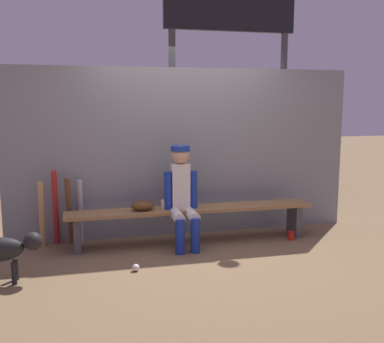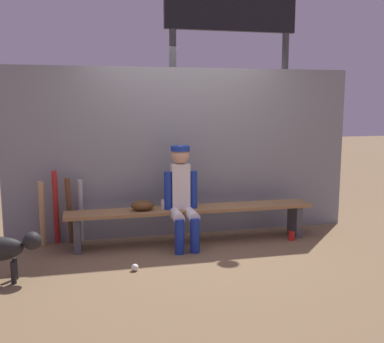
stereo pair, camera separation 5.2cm
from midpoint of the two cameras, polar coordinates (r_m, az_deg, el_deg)
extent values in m
plane|color=brown|center=(5.72, 0.26, -8.90)|extent=(30.00, 30.00, 0.00)
cube|color=gray|center=(5.89, -0.66, 2.39)|extent=(4.52, 0.03, 2.16)
cube|color=olive|center=(5.60, 0.27, -4.75)|extent=(3.07, 0.36, 0.04)
cube|color=#4C4C51|center=(5.52, -13.98, -7.64)|extent=(0.08, 0.29, 0.41)
cube|color=#4C4C51|center=(6.12, 13.04, -5.97)|extent=(0.08, 0.29, 0.41)
cube|color=silver|center=(5.51, -1.20, -1.85)|extent=(0.22, 0.13, 0.55)
sphere|color=tan|center=(5.45, -1.21, 2.12)|extent=(0.22, 0.22, 0.22)
cylinder|color=#193399|center=(5.44, -1.21, 2.93)|extent=(0.23, 0.23, 0.06)
cylinder|color=silver|center=(5.38, -1.70, -5.56)|extent=(0.13, 0.38, 0.13)
cylinder|color=#193399|center=(5.26, -1.27, -8.20)|extent=(0.11, 0.11, 0.41)
cylinder|color=#193399|center=(5.47, -2.79, -2.48)|extent=(0.09, 0.09, 0.47)
cylinder|color=silver|center=(5.42, 0.17, -5.45)|extent=(0.13, 0.38, 0.13)
cylinder|color=#193399|center=(5.29, 0.65, -8.07)|extent=(0.11, 0.11, 0.41)
cylinder|color=#193399|center=(5.54, 0.47, -2.33)|extent=(0.09, 0.09, 0.47)
ellipsoid|color=#593819|center=(5.48, -5.95, -4.26)|extent=(0.28, 0.20, 0.12)
cylinder|color=#B7B7BC|center=(5.78, -13.59, -4.83)|extent=(0.08, 0.20, 0.80)
cylinder|color=brown|center=(5.70, -14.88, -4.84)|extent=(0.10, 0.25, 0.85)
cylinder|color=#B22323|center=(5.73, -16.50, -4.40)|extent=(0.07, 0.25, 0.93)
cylinder|color=tan|center=(5.71, -18.09, -5.13)|extent=(0.08, 0.20, 0.82)
sphere|color=white|center=(4.83, -6.88, -11.89)|extent=(0.07, 0.07, 0.07)
cylinder|color=red|center=(5.93, 12.66, -7.91)|extent=(0.08, 0.08, 0.11)
cylinder|color=silver|center=(5.53, -3.25, -4.15)|extent=(0.08, 0.08, 0.11)
cylinder|color=#3F3F42|center=(6.56, -2.15, 5.57)|extent=(0.10, 0.10, 2.74)
cylinder|color=#3F3F42|center=(7.09, 11.60, 5.64)|extent=(0.10, 0.10, 2.74)
cube|color=black|center=(6.91, 5.20, 20.55)|extent=(1.95, 0.08, 0.82)
sphere|color=black|center=(4.71, -19.16, -8.22)|extent=(0.18, 0.18, 0.18)
cylinder|color=black|center=(4.88, -21.06, -11.32)|extent=(0.05, 0.05, 0.22)
cylinder|color=black|center=(4.77, -21.25, -11.81)|extent=(0.05, 0.05, 0.22)
camera|label=1|loc=(0.03, -89.73, 0.04)|focal=42.39mm
camera|label=2|loc=(0.03, 90.27, -0.04)|focal=42.39mm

